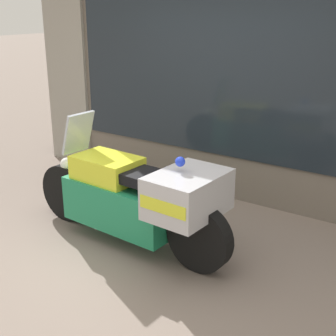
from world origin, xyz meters
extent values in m
plane|color=gray|center=(0.00, 0.00, 0.00)|extent=(60.00, 60.00, 0.00)
cube|color=#6B6056|center=(0.00, 2.00, 1.67)|extent=(6.07, 0.40, 3.35)
cube|color=gray|center=(-2.65, 2.03, 1.67)|extent=(0.76, 0.55, 3.35)
cube|color=#1E262D|center=(0.35, 1.79, 1.72)|extent=(5.08, 0.02, 2.35)
cube|color=slate|center=(0.31, 2.01, 0.28)|extent=(4.86, 0.30, 0.55)
cube|color=silver|center=(0.31, 2.15, 1.29)|extent=(4.86, 0.02, 1.52)
cube|color=beige|center=(0.31, 2.01, 2.04)|extent=(4.86, 0.30, 0.03)
cube|color=navy|center=(-1.22, 2.01, 2.08)|extent=(0.18, 0.04, 0.05)
cube|color=#195623|center=(0.31, 2.01, 2.08)|extent=(0.18, 0.04, 0.05)
cube|color=orange|center=(-1.21, 1.94, 0.69)|extent=(0.19, 0.03, 0.27)
cube|color=white|center=(0.31, 1.94, 0.69)|extent=(0.19, 0.03, 0.27)
cylinder|color=black|center=(-1.17, 0.24, 0.32)|extent=(0.64, 0.17, 0.63)
cylinder|color=black|center=(0.61, 0.15, 0.32)|extent=(0.64, 0.17, 0.63)
cube|color=#1E8456|center=(-0.33, 0.20, 0.40)|extent=(1.23, 0.56, 0.45)
cube|color=yellow|center=(-0.51, 0.21, 0.73)|extent=(0.68, 0.48, 0.27)
cube|color=black|center=(-0.05, 0.18, 0.75)|extent=(0.72, 0.41, 0.10)
cube|color=#B7B7BC|center=(0.47, 0.15, 0.71)|extent=(0.57, 0.76, 0.38)
cube|color=yellow|center=(0.47, 0.15, 0.71)|extent=(0.51, 0.77, 0.11)
cube|color=#B2BCC6|center=(-0.91, 0.23, 1.04)|extent=(0.18, 0.35, 0.43)
sphere|color=white|center=(-1.13, 0.24, 0.66)|extent=(0.14, 0.14, 0.14)
sphere|color=blue|center=(0.39, 0.16, 0.99)|extent=(0.09, 0.09, 0.09)
camera|label=1|loc=(2.48, -3.09, 2.28)|focal=50.00mm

